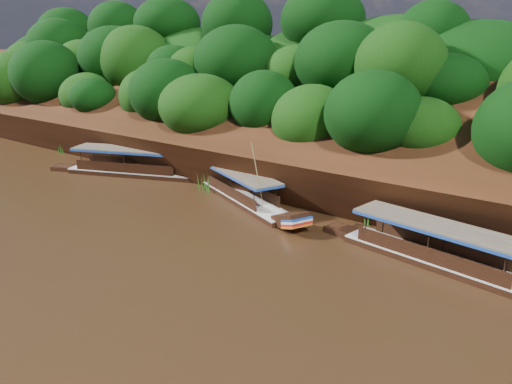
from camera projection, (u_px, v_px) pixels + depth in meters
ground at (182, 242)px, 31.11m from camera, size 160.00×160.00×0.00m
riverbank at (351, 150)px, 47.83m from camera, size 120.00×30.06×19.40m
boat_0 at (461, 263)px, 27.00m from camera, size 14.71×4.13×5.46m
boat_1 at (250, 199)px, 37.75m from camera, size 12.88×6.87×5.86m
boat_2 at (146, 170)px, 45.69m from camera, size 15.41×7.84×6.22m
reeds at (243, 186)px, 39.77m from camera, size 49.00×2.60×2.21m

